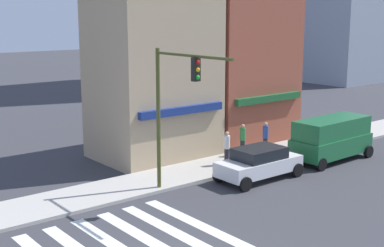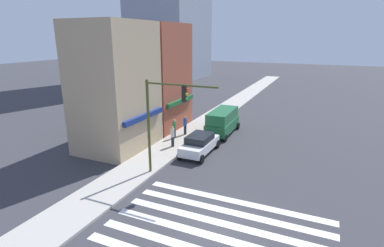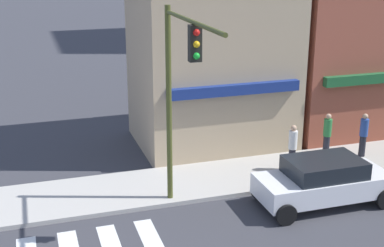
{
  "view_description": "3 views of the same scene",
  "coord_description": "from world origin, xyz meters",
  "px_view_note": "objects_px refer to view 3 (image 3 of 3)",
  "views": [
    {
      "loc": [
        -9.35,
        -12.79,
        7.9
      ],
      "look_at": [
        4.09,
        4.0,
        3.5
      ],
      "focal_mm": 50.0,
      "sensor_mm": 36.0,
      "label": 1
    },
    {
      "loc": [
        -12.01,
        -3.96,
        9.07
      ],
      "look_at": [
        10.21,
        6.0,
        2.0
      ],
      "focal_mm": 28.0,
      "sensor_mm": 36.0,
      "label": 2
    },
    {
      "loc": [
        -0.13,
        -9.25,
        8.06
      ],
      "look_at": [
        4.09,
        4.0,
        3.5
      ],
      "focal_mm": 50.0,
      "sensor_mm": 36.0,
      "label": 3
    }
  ],
  "objects_px": {
    "pedestrian_white_shirt": "(293,147)",
    "pedestrian_green_top": "(327,134)",
    "sedan_white": "(323,181)",
    "pedestrian_blue_shirt": "(364,134)",
    "traffic_signal": "(178,80)"
  },
  "relations": [
    {
      "from": "pedestrian_white_shirt",
      "to": "pedestrian_green_top",
      "type": "relative_size",
      "value": 1.0
    },
    {
      "from": "pedestrian_green_top",
      "to": "pedestrian_blue_shirt",
      "type": "distance_m",
      "value": 1.44
    },
    {
      "from": "sedan_white",
      "to": "pedestrian_blue_shirt",
      "type": "height_order",
      "value": "pedestrian_blue_shirt"
    },
    {
      "from": "pedestrian_green_top",
      "to": "pedestrian_blue_shirt",
      "type": "height_order",
      "value": "same"
    },
    {
      "from": "sedan_white",
      "to": "pedestrian_blue_shirt",
      "type": "bearing_deg",
      "value": 40.26
    },
    {
      "from": "traffic_signal",
      "to": "sedan_white",
      "type": "distance_m",
      "value": 5.96
    },
    {
      "from": "traffic_signal",
      "to": "pedestrian_blue_shirt",
      "type": "bearing_deg",
      "value": 16.1
    },
    {
      "from": "pedestrian_blue_shirt",
      "to": "pedestrian_white_shirt",
      "type": "bearing_deg",
      "value": -96.47
    },
    {
      "from": "traffic_signal",
      "to": "pedestrian_green_top",
      "type": "xyz_separation_m",
      "value": [
        6.93,
        2.83,
        -3.35
      ]
    },
    {
      "from": "pedestrian_white_shirt",
      "to": "pedestrian_green_top",
      "type": "bearing_deg",
      "value": -116.6
    },
    {
      "from": "traffic_signal",
      "to": "pedestrian_white_shirt",
      "type": "relative_size",
      "value": 3.66
    },
    {
      "from": "pedestrian_green_top",
      "to": "sedan_white",
      "type": "bearing_deg",
      "value": 101.2
    },
    {
      "from": "traffic_signal",
      "to": "pedestrian_green_top",
      "type": "relative_size",
      "value": 3.66
    },
    {
      "from": "pedestrian_white_shirt",
      "to": "traffic_signal",
      "type": "bearing_deg",
      "value": 61.39
    },
    {
      "from": "sedan_white",
      "to": "pedestrian_green_top",
      "type": "xyz_separation_m",
      "value": [
        2.2,
        3.43,
        0.23
      ]
    }
  ]
}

